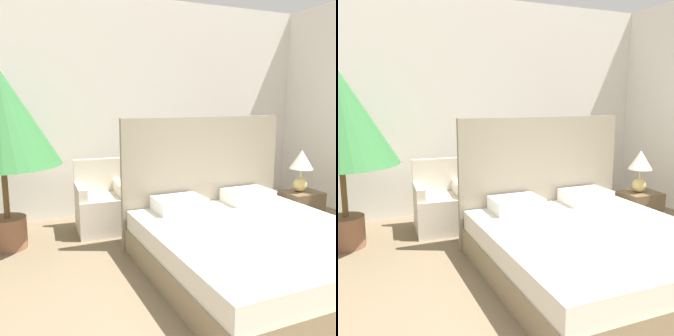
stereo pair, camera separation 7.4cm
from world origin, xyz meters
TOP-DOWN VIEW (x-y plane):
  - wall_back at (0.00, 3.63)m, footprint 10.00×0.06m
  - bed at (0.22, 1.31)m, footprint 1.91×2.07m
  - armchair_near_window_left at (-0.78, 2.92)m, footprint 0.61×0.62m
  - armchair_near_window_right at (0.10, 2.92)m, footprint 0.59×0.59m
  - potted_palm at (-1.82, 2.78)m, footprint 1.18×1.18m
  - nightstand at (1.44, 2.01)m, footprint 0.44×0.37m
  - table_lamp at (1.42, 2.01)m, footprint 0.28×0.28m

SIDE VIEW (x-z plane):
  - nightstand at x=1.44m, z-range 0.00..0.47m
  - bed at x=0.22m, z-range -0.42..0.95m
  - armchair_near_window_left at x=-0.78m, z-range -0.15..0.70m
  - armchair_near_window_right at x=0.10m, z-range -0.15..0.70m
  - table_lamp at x=1.42m, z-range 0.55..1.05m
  - potted_palm at x=-1.82m, z-range 0.41..2.32m
  - wall_back at x=0.00m, z-range 0.00..2.90m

